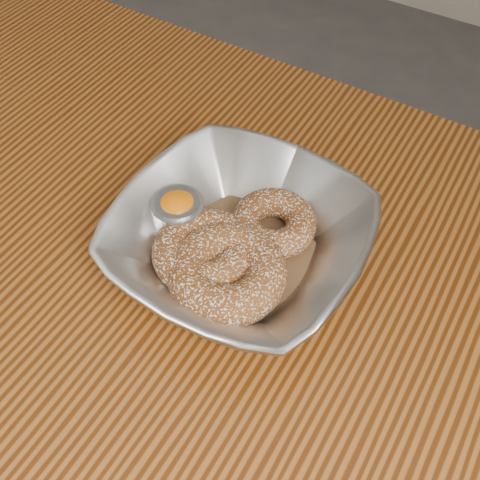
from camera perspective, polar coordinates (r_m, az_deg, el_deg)
The scene contains 7 objects.
table at distance 0.65m, azimuth -4.87°, elevation -10.62°, with size 1.20×0.80×0.75m.
serving_bowl at distance 0.56m, azimuth -0.00°, elevation 0.05°, with size 0.25×0.25×0.06m, color #BABCC1.
parchment at distance 0.58m, azimuth -0.00°, elevation -1.27°, with size 0.14×0.14×0.00m, color brown.
donut_back at distance 0.58m, azimuth 3.41°, elevation 1.71°, with size 0.09×0.09×0.03m, color brown.
donut_front at distance 0.54m, azimuth -1.31°, elevation -3.34°, with size 0.12×0.12×0.04m, color brown.
donut_extra at distance 0.56m, azimuth -3.63°, elevation -1.21°, with size 0.10×0.10×0.04m, color brown.
ramekin at distance 0.59m, azimuth -6.25°, elevation 2.64°, with size 0.05×0.05×0.05m.
Camera 1 is at (0.20, -0.23, 1.22)m, focal length 42.00 mm.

